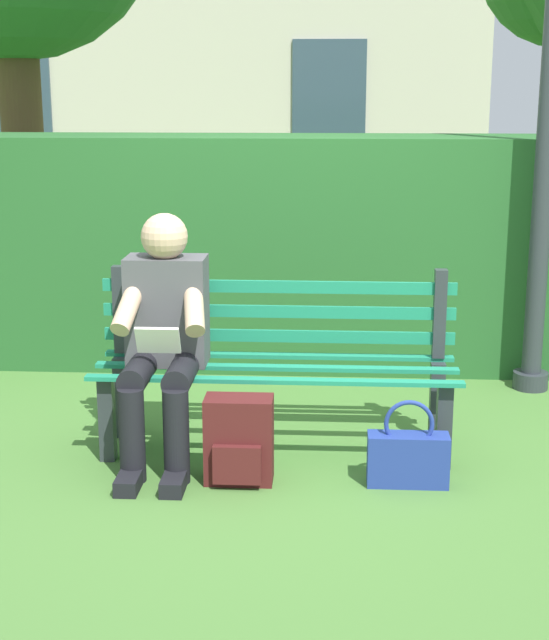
# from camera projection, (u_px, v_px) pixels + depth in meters

# --- Properties ---
(ground) EXTENTS (60.00, 60.00, 0.00)m
(ground) POSITION_uv_depth(u_px,v_px,m) (276.00, 451.00, 4.65)
(ground) COLOR #477533
(park_bench) EXTENTS (1.74, 0.48, 0.87)m
(park_bench) POSITION_uv_depth(u_px,v_px,m) (277.00, 360.00, 4.62)
(park_bench) COLOR #2D3338
(park_bench) RESTS_ON ground
(person_seated) EXTENTS (0.44, 0.73, 1.16)m
(person_seated) POSITION_uv_depth(u_px,v_px,m) (163.00, 333.00, 4.44)
(person_seated) COLOR #4C4C51
(person_seated) RESTS_ON ground
(hedge_backdrop) EXTENTS (5.62, 0.78, 1.54)m
(hedge_backdrop) POSITION_uv_depth(u_px,v_px,m) (316.00, 246.00, 6.00)
(hedge_backdrop) COLOR #265B28
(hedge_backdrop) RESTS_ON ground
(backpack) EXTENTS (0.30, 0.24, 0.39)m
(backpack) POSITION_uv_depth(u_px,v_px,m) (239.00, 441.00, 4.25)
(backpack) COLOR #4C1919
(backpack) RESTS_ON ground
(handbag) EXTENTS (0.36, 0.12, 0.40)m
(handbag) POSITION_uv_depth(u_px,v_px,m) (408.00, 457.00, 4.23)
(handbag) COLOR navy
(handbag) RESTS_ON ground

